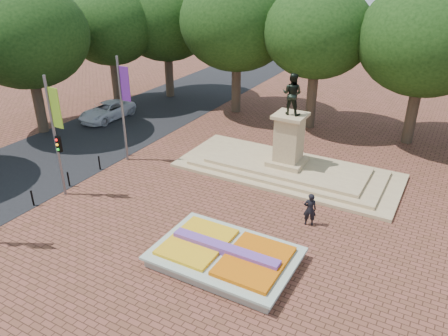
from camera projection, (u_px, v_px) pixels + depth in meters
name	position (u px, v px, depth m)	size (l,w,h in m)	color
ground	(227.00, 234.00, 21.76)	(90.00, 90.00, 0.00)	brown
asphalt_street	(82.00, 144.00, 32.24)	(9.00, 90.00, 0.02)	black
flower_bed	(225.00, 256.00, 19.58)	(6.30, 4.30, 0.91)	gray
monument	(287.00, 159.00, 27.66)	(14.00, 6.00, 6.40)	tan
tree_row_back	(373.00, 44.00, 31.96)	(44.80, 8.80, 10.43)	#392A1F
tree_row_street	(20.00, 51.00, 31.16)	(8.40, 25.40, 9.98)	#392A1F
banner_poles	(51.00, 134.00, 23.44)	(0.88, 11.17, 7.00)	slate
bollard_row	(51.00, 188.00, 25.03)	(0.12, 13.12, 0.98)	black
van	(107.00, 111.00, 36.83)	(2.38, 5.16, 1.43)	silver
pedestrian	(310.00, 209.00, 22.17)	(0.66, 0.43, 1.81)	black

